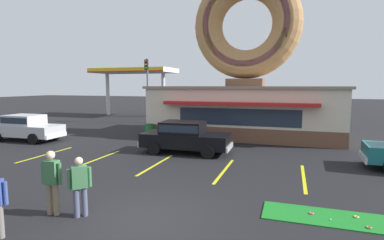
% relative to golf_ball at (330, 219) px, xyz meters
% --- Properties ---
extents(ground_plane, '(160.00, 160.00, 0.00)m').
position_rel_golf_ball_xyz_m(ground_plane, '(-4.59, -1.38, -0.05)').
color(ground_plane, black).
extents(donut_shop_building, '(12.30, 6.75, 10.96)m').
position_rel_golf_ball_xyz_m(donut_shop_building, '(-4.04, 12.56, 3.69)').
color(donut_shop_building, brown).
rests_on(donut_shop_building, ground).
extents(putting_mat, '(4.76, 1.17, 0.03)m').
position_rel_golf_ball_xyz_m(putting_mat, '(0.71, 0.19, -0.04)').
color(putting_mat, '#197523').
rests_on(putting_mat, ground).
extents(mini_donut_near_left, '(0.13, 0.13, 0.04)m').
position_rel_golf_ball_xyz_m(mini_donut_near_left, '(0.82, -0.17, -0.00)').
color(mini_donut_near_left, '#A5724C').
rests_on(mini_donut_near_left, putting_mat).
extents(mini_donut_mid_centre, '(0.13, 0.13, 0.04)m').
position_rel_golf_ball_xyz_m(mini_donut_mid_centre, '(0.65, 0.39, -0.00)').
color(mini_donut_mid_centre, '#E5C666').
rests_on(mini_donut_mid_centre, putting_mat).
extents(mini_donut_far_left, '(0.13, 0.13, 0.04)m').
position_rel_golf_ball_xyz_m(mini_donut_far_left, '(-0.43, 0.25, -0.00)').
color(mini_donut_far_left, '#D8667F').
rests_on(mini_donut_far_left, putting_mat).
extents(golf_ball, '(0.04, 0.04, 0.04)m').
position_rel_golf_ball_xyz_m(golf_ball, '(0.00, 0.00, 0.00)').
color(golf_ball, white).
rests_on(golf_ball, putting_mat).
extents(car_black, '(4.61, 2.08, 1.60)m').
position_rel_golf_ball_xyz_m(car_black, '(-6.10, 6.15, 0.82)').
color(car_black, black).
rests_on(car_black, ground).
extents(car_silver, '(4.59, 2.04, 1.60)m').
position_rel_golf_ball_xyz_m(car_silver, '(-16.62, 6.27, 0.82)').
color(car_silver, '#B2B5BA').
rests_on(car_silver, ground).
extents(pedestrian_leather_jacket_man, '(0.59, 0.27, 1.72)m').
position_rel_golf_ball_xyz_m(pedestrian_leather_jacket_man, '(-6.92, -1.88, 0.91)').
color(pedestrian_leather_jacket_man, '#7F7056').
rests_on(pedestrian_leather_jacket_man, ground).
extents(pedestrian_clipboard_woman, '(0.45, 0.45, 1.59)m').
position_rel_golf_ball_xyz_m(pedestrian_clipboard_woman, '(-6.15, -1.74, 0.82)').
color(pedestrian_clipboard_woman, '#474C66').
rests_on(pedestrian_clipboard_woman, ground).
extents(trash_bin, '(0.57, 0.57, 0.97)m').
position_rel_golf_ball_xyz_m(trash_bin, '(-9.58, 9.16, 0.45)').
color(trash_bin, '#1E662D').
rests_on(trash_bin, ground).
extents(traffic_light_pole, '(0.28, 0.47, 5.80)m').
position_rel_golf_ball_xyz_m(traffic_light_pole, '(-13.38, 16.47, 3.66)').
color(traffic_light_pole, '#595B60').
rests_on(traffic_light_pole, ground).
extents(gas_station_canopy, '(9.00, 4.46, 5.30)m').
position_rel_golf_ball_xyz_m(gas_station_canopy, '(-17.72, 21.91, 4.81)').
color(gas_station_canopy, silver).
rests_on(gas_station_canopy, ground).
extents(parking_stripe_far_left, '(0.12, 3.60, 0.01)m').
position_rel_golf_ball_xyz_m(parking_stripe_far_left, '(-12.50, 3.62, -0.05)').
color(parking_stripe_far_left, yellow).
rests_on(parking_stripe_far_left, ground).
extents(parking_stripe_left, '(0.12, 3.60, 0.01)m').
position_rel_golf_ball_xyz_m(parking_stripe_left, '(-9.50, 3.62, -0.05)').
color(parking_stripe_left, yellow).
rests_on(parking_stripe_left, ground).
extents(parking_stripe_mid_left, '(0.12, 3.60, 0.01)m').
position_rel_golf_ball_xyz_m(parking_stripe_mid_left, '(-6.50, 3.62, -0.05)').
color(parking_stripe_mid_left, yellow).
rests_on(parking_stripe_mid_left, ground).
extents(parking_stripe_centre, '(0.12, 3.60, 0.01)m').
position_rel_golf_ball_xyz_m(parking_stripe_centre, '(-3.50, 3.62, -0.05)').
color(parking_stripe_centre, yellow).
rests_on(parking_stripe_centre, ground).
extents(parking_stripe_mid_right, '(0.12, 3.60, 0.01)m').
position_rel_golf_ball_xyz_m(parking_stripe_mid_right, '(-0.50, 3.62, -0.05)').
color(parking_stripe_mid_right, yellow).
rests_on(parking_stripe_mid_right, ground).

